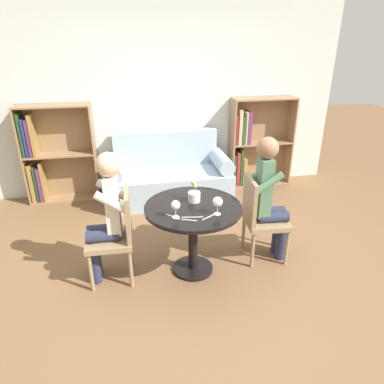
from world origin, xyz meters
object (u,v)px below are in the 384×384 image
Objects in this scene: chair_left at (117,232)px; person_left at (105,214)px; bookshelf_left at (51,156)px; wine_glass_right at (218,202)px; chair_right at (260,215)px; bookshelf_right at (252,144)px; wine_glass_left at (176,206)px; couch at (169,177)px; flower_vase at (194,196)px; person_right at (270,197)px.

chair_left is 0.71× the size of person_left.
bookshelf_left reaches higher than wine_glass_right.
chair_left is 1.00× the size of chair_right.
chair_right reaches higher than wine_glass_right.
bookshelf_right is 1.49× the size of chair_left.
bookshelf_right is (2.93, -0.00, 0.00)m from bookshelf_left.
wine_glass_left is at bearing -124.63° from bookshelf_right.
person_left reaches higher than chair_left.
bookshelf_right is 1.06× the size of person_left.
flower_vase is (0.03, -1.66, 0.47)m from couch.
wine_glass_right is at bearing -63.25° from flower_vase.
person_left is (-0.09, 0.00, 0.19)m from chair_left.
wine_glass_left is at bearing 70.93° from person_left.
bookshelf_left reaches higher than person_left.
flower_vase is (0.22, 0.28, -0.05)m from wine_glass_left.
chair_left is 0.66m from wine_glass_left.
wine_glass_right is (0.37, -0.01, 0.00)m from wine_glass_left.
person_left is at bearing -68.04° from bookshelf_left.
person_left is at bearing -137.19° from bookshelf_right.
bookshelf_left reaches higher than chair_right.
bookshelf_left reaches higher than chair_left.
flower_vase is at bearing -49.90° from bookshelf_left.
flower_vase is at bearing 95.87° from chair_left.
bookshelf_right is 8.07× the size of wine_glass_right.
wine_glass_left is 0.36m from flower_vase.
bookshelf_right reaches higher than couch.
wine_glass_right is at bearing 77.69° from person_left.
couch is at bearing -9.77° from bookshelf_left.
couch is 2.02m from wine_glass_left.
couch reaches higher than chair_right.
person_left is 0.97× the size of person_right.
chair_left is at bearing 88.71° from person_left.
flower_vase reaches higher than chair_right.
flower_vase is (-0.77, 0.01, 0.08)m from person_right.
bookshelf_right is 2.03m from chair_right.
chair_right is 0.70m from wine_glass_right.
bookshelf_right reaches higher than person_left.
bookshelf_right is 1.49× the size of chair_right.
person_right is at bearing 93.43° from chair_left.
flower_vase is at bearing 95.14° from person_left.
couch is 1.89m from person_right.
wine_glass_left is (0.52, -0.23, 0.34)m from chair_left.
wine_glass_right is at bearing 123.45° from chair_right.
person_left reaches higher than couch.
couch is 1.91× the size of chair_left.
person_right reaches higher than flower_vase.
chair_right is at bearing 0.11° from flower_vase.
couch is 1.40m from bookshelf_right.
chair_left is at bearing -135.96° from bookshelf_right.
bookshelf_left is at bearing 170.23° from couch.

